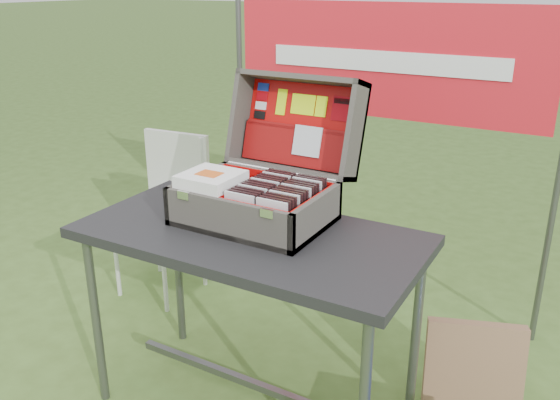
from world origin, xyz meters
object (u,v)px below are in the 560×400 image
Objects in this scene: suitcase at (262,154)px; cardboard_box at (473,371)px; table at (251,325)px; chair at (158,218)px.

cardboard_box is at bearing 18.44° from suitcase.
chair reaches higher than table.
chair is at bearing 154.85° from cardboard_box.
chair is at bearing 155.21° from suitcase.
table is 3.17× the size of cardboard_box.
cardboard_box is at bearing -10.44° from chair.
table is at bearing -76.64° from suitcase.
suitcase reaches higher than chair.
table is 0.67m from suitcase.
suitcase is (-0.04, 0.15, 0.65)m from table.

